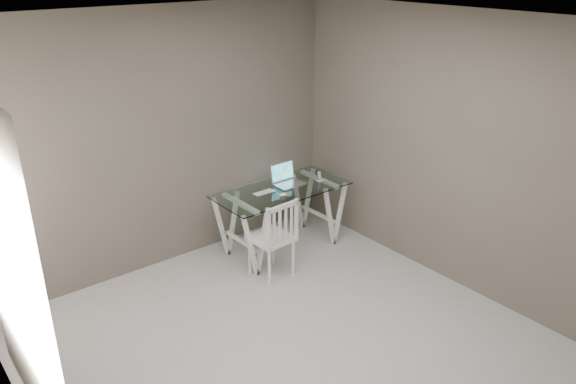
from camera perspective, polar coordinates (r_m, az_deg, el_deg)
name	(u,v)px	position (r m, az deg, el deg)	size (l,w,h in m)	color
room	(301,169)	(3.99, 1.36, 2.31)	(4.50, 4.52, 2.71)	#B3B0AC
desk	(282,219)	(6.31, -0.64, -2.73)	(1.50, 0.70, 0.75)	silver
chair	(276,236)	(5.73, -1.26, -4.45)	(0.42, 0.42, 0.87)	white
laptop	(286,179)	(6.29, -0.17, 1.34)	(0.32, 0.27, 0.23)	silver
keyboard	(264,193)	(6.07, -2.48, -0.06)	(0.25, 0.11, 0.01)	silver
mouse	(283,195)	(5.98, -0.50, -0.26)	(0.10, 0.06, 0.03)	white
phone_dock	(319,178)	(6.39, 3.20, 1.43)	(0.06, 0.06, 0.12)	white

